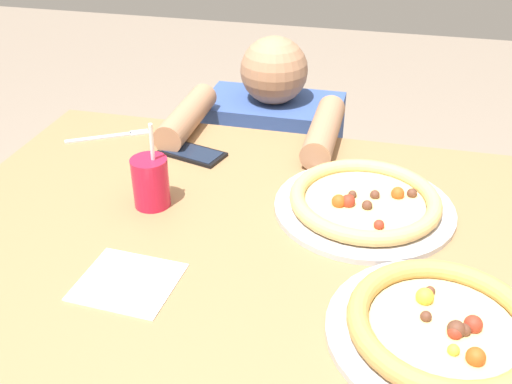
% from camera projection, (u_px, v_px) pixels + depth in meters
% --- Properties ---
extents(dining_table, '(1.30, 0.89, 0.75)m').
position_uv_depth(dining_table, '(266.00, 280.00, 1.16)').
color(dining_table, '#936D47').
rests_on(dining_table, ground).
extents(pizza_near, '(0.35, 0.35, 0.05)m').
position_uv_depth(pizza_near, '(444.00, 328.00, 0.87)').
color(pizza_near, '#B7B7BC').
rests_on(pizza_near, dining_table).
extents(pizza_far, '(0.36, 0.36, 0.04)m').
position_uv_depth(pizza_far, '(365.00, 202.00, 1.17)').
color(pizza_far, '#B7B7BC').
rests_on(pizza_far, dining_table).
extents(drink_cup_colored, '(0.07, 0.07, 0.18)m').
position_uv_depth(drink_cup_colored, '(151.00, 182.00, 1.17)').
color(drink_cup_colored, red).
rests_on(drink_cup_colored, dining_table).
extents(paper_napkin, '(0.17, 0.15, 0.00)m').
position_uv_depth(paper_napkin, '(128.00, 282.00, 0.99)').
color(paper_napkin, white).
rests_on(paper_napkin, dining_table).
extents(fork, '(0.18, 0.12, 0.00)m').
position_uv_depth(fork, '(112.00, 136.00, 1.46)').
color(fork, silver).
rests_on(fork, dining_table).
extents(cell_phone, '(0.16, 0.11, 0.01)m').
position_uv_depth(cell_phone, '(192.00, 153.00, 1.38)').
color(cell_phone, black).
rests_on(cell_phone, dining_table).
extents(diner_seated, '(0.41, 0.52, 0.93)m').
position_uv_depth(diner_seated, '(271.00, 202.00, 1.82)').
color(diner_seated, '#333847').
rests_on(diner_seated, ground).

